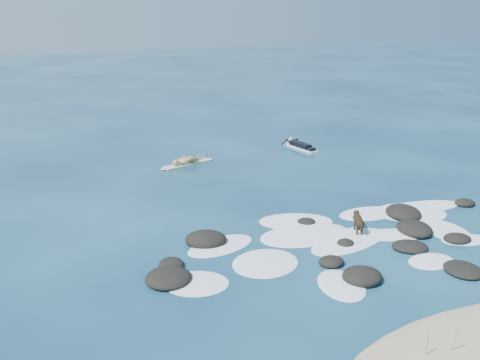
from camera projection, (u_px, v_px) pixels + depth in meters
name	position (u px, v px, depth m)	size (l,w,h in m)	color
ground	(324.00, 229.00, 19.53)	(160.00, 160.00, 0.00)	#0A2642
reef_rocks	(362.00, 242.00, 18.23)	(14.18, 6.66, 0.57)	black
breaking_foam	(348.00, 235.00, 19.05)	(13.46, 7.15, 0.12)	white
standing_surfer_rig	(187.00, 151.00, 27.09)	(3.13, 1.26, 1.81)	beige
paddling_surfer_rig	(300.00, 146.00, 30.37)	(1.27, 2.74, 0.47)	white
dog	(358.00, 220.00, 19.06)	(0.61, 1.14, 0.76)	black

